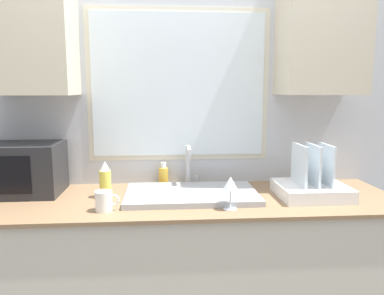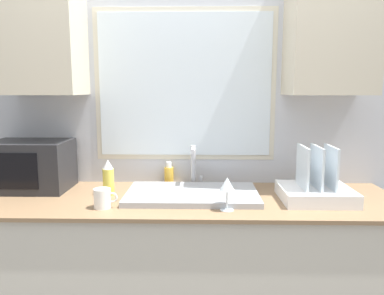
{
  "view_description": "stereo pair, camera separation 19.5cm",
  "coord_description": "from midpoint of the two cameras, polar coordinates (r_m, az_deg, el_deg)",
  "views": [
    {
      "loc": [
        -0.1,
        -1.62,
        1.5
      ],
      "look_at": [
        0.05,
        0.3,
        1.2
      ],
      "focal_mm": 35.0,
      "sensor_mm": 36.0,
      "label": 1
    },
    {
      "loc": [
        0.1,
        -1.63,
        1.5
      ],
      "look_at": [
        0.05,
        0.3,
        1.2
      ],
      "focal_mm": 35.0,
      "sensor_mm": 36.0,
      "label": 2
    }
  ],
  "objects": [
    {
      "name": "wine_glass",
      "position": [
        1.82,
        8.46,
        -5.76
      ],
      "size": [
        0.07,
        0.07,
        0.16
      ],
      "color": "silver",
      "rests_on": "countertop"
    },
    {
      "name": "mug_near_sink",
      "position": [
        1.89,
        -10.58,
        -7.66
      ],
      "size": [
        0.12,
        0.08,
        0.1
      ],
      "color": "white",
      "rests_on": "countertop"
    },
    {
      "name": "faucet",
      "position": [
        2.24,
        2.77,
        -2.39
      ],
      "size": [
        0.08,
        0.16,
        0.25
      ],
      "color": "#B7B7BC",
      "rests_on": "countertop"
    },
    {
      "name": "wall_back",
      "position": [
        2.29,
        1.37,
        6.63
      ],
      "size": [
        6.0,
        0.38,
        2.6
      ],
      "color": "silver",
      "rests_on": "ground_plane"
    },
    {
      "name": "spray_bottle",
      "position": [
        2.1,
        -10.06,
        -4.62
      ],
      "size": [
        0.06,
        0.06,
        0.2
      ],
      "color": "#D8CC4C",
      "rests_on": "countertop"
    },
    {
      "name": "soap_bottle",
      "position": [
        2.32,
        -1.13,
        -4.17
      ],
      "size": [
        0.06,
        0.06,
        0.14
      ],
      "color": "gold",
      "rests_on": "countertop"
    },
    {
      "name": "microwave",
      "position": [
        2.33,
        -21.24,
        -2.58
      ],
      "size": [
        0.44,
        0.32,
        0.29
      ],
      "color": "#232326",
      "rests_on": "countertop"
    },
    {
      "name": "dish_rack",
      "position": [
        2.11,
        20.87,
        -6.01
      ],
      "size": [
        0.36,
        0.34,
        0.29
      ],
      "color": "white",
      "rests_on": "countertop"
    },
    {
      "name": "sink_basin",
      "position": [
        2.05,
        2.77,
        -7.15
      ],
      "size": [
        0.71,
        0.43,
        0.03
      ],
      "color": "#9EA0A5",
      "rests_on": "countertop"
    },
    {
      "name": "countertop",
      "position": [
        2.22,
        1.27,
        -19.13
      ],
      "size": [
        2.34,
        0.7,
        0.92
      ],
      "color": "beige",
      "rests_on": "ground_plane"
    }
  ]
}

